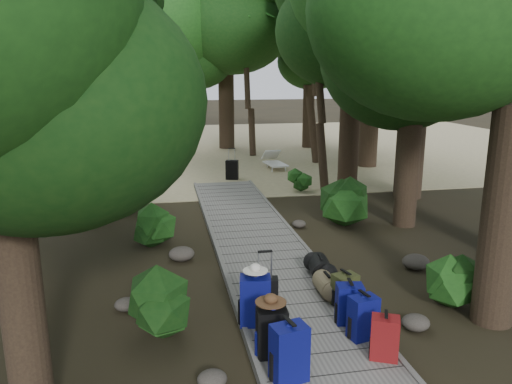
{
  "coord_description": "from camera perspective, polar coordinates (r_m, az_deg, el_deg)",
  "views": [
    {
      "loc": [
        -2.08,
        -9.83,
        3.88
      ],
      "look_at": [
        0.18,
        1.81,
        1.0
      ],
      "focal_mm": 35.0,
      "sensor_mm": 36.0,
      "label": 1
    }
  ],
  "objects": [
    {
      "name": "ground",
      "position": [
        10.77,
        0.92,
        -7.46
      ],
      "size": [
        120.0,
        120.0,
        0.0
      ],
      "primitive_type": "plane",
      "color": "black",
      "rests_on": "ground"
    },
    {
      "name": "sand_beach",
      "position": [
        26.2,
        -6.33,
        5.08
      ],
      "size": [
        40.0,
        22.0,
        0.02
      ],
      "primitive_type": "cube",
      "color": "tan",
      "rests_on": "ground"
    },
    {
      "name": "boardwalk",
      "position": [
        11.67,
        -0.09,
        -5.45
      ],
      "size": [
        2.0,
        12.0,
        0.12
      ],
      "primitive_type": "cube",
      "color": "slate",
      "rests_on": "ground"
    },
    {
      "name": "backpack_left_a",
      "position": [
        6.47,
        3.82,
        -17.57
      ],
      "size": [
        0.49,
        0.39,
        0.82
      ],
      "primitive_type": null,
      "rotation": [
        0.0,
        0.0,
        0.22
      ],
      "color": "navy",
      "rests_on": "boardwalk"
    },
    {
      "name": "backpack_left_b",
      "position": [
        6.95,
        1.82,
        -15.47
      ],
      "size": [
        0.42,
        0.31,
        0.75
      ],
      "primitive_type": null,
      "rotation": [
        0.0,
        0.0,
        -0.06
      ],
      "color": "black",
      "rests_on": "boardwalk"
    },
    {
      "name": "backpack_left_c",
      "position": [
        7.7,
        -0.09,
        -12.01
      ],
      "size": [
        0.51,
        0.4,
        0.85
      ],
      "primitive_type": null,
      "rotation": [
        0.0,
        0.0,
        -0.17
      ],
      "color": "navy",
      "rests_on": "boardwalk"
    },
    {
      "name": "backpack_right_a",
      "position": [
        7.13,
        14.51,
        -15.6
      ],
      "size": [
        0.44,
        0.39,
        0.66
      ],
      "primitive_type": null,
      "rotation": [
        0.0,
        0.0,
        -0.43
      ],
      "color": "maroon",
      "rests_on": "boardwalk"
    },
    {
      "name": "backpack_right_b",
      "position": [
        7.53,
        12.15,
        -13.6
      ],
      "size": [
        0.44,
        0.35,
        0.71
      ],
      "primitive_type": null,
      "rotation": [
        0.0,
        0.0,
        0.22
      ],
      "color": "navy",
      "rests_on": "boardwalk"
    },
    {
      "name": "backpack_right_c",
      "position": [
        7.91,
        10.64,
        -12.22
      ],
      "size": [
        0.44,
        0.34,
        0.68
      ],
      "primitive_type": null,
      "rotation": [
        0.0,
        0.0,
        -0.16
      ],
      "color": "navy",
      "rests_on": "boardwalk"
    },
    {
      "name": "backpack_right_d",
      "position": [
        8.45,
        10.14,
        -10.76
      ],
      "size": [
        0.45,
        0.37,
        0.59
      ],
      "primitive_type": null,
      "rotation": [
        0.0,
        0.0,
        0.27
      ],
      "color": "#3C421F",
      "rests_on": "boardwalk"
    },
    {
      "name": "duffel_right_khaki",
      "position": [
        8.8,
        8.08,
        -10.5
      ],
      "size": [
        0.36,
        0.54,
        0.36
      ],
      "primitive_type": null,
      "rotation": [
        0.0,
        0.0,
        0.0
      ],
      "color": "brown",
      "rests_on": "boardwalk"
    },
    {
      "name": "duffel_right_black",
      "position": [
        9.49,
        7.32,
        -8.54
      ],
      "size": [
        0.47,
        0.67,
        0.39
      ],
      "primitive_type": null,
      "rotation": [
        0.0,
        0.0,
        -0.14
      ],
      "color": "black",
      "rests_on": "boardwalk"
    },
    {
      "name": "suitcase_on_boardwalk",
      "position": [
        7.98,
        1.01,
        -11.92
      ],
      "size": [
        0.44,
        0.3,
        0.64
      ],
      "primitive_type": null,
      "rotation": [
        0.0,
        0.0,
        -0.18
      ],
      "color": "black",
      "rests_on": "boardwalk"
    },
    {
      "name": "lone_suitcase_on_sand",
      "position": [
        18.25,
        -2.76,
        2.55
      ],
      "size": [
        0.5,
        0.38,
        0.7
      ],
      "primitive_type": null,
      "rotation": [
        0.0,
        0.0,
        -0.3
      ],
      "color": "black",
      "rests_on": "sand_beach"
    },
    {
      "name": "hat_brown",
      "position": [
        6.8,
        1.71,
        -12.02
      ],
      "size": [
        0.42,
        0.42,
        0.13
      ],
      "primitive_type": null,
      "color": "#51351E",
      "rests_on": "backpack_left_b"
    },
    {
      "name": "hat_white",
      "position": [
        7.53,
        -0.08,
        -8.57
      ],
      "size": [
        0.38,
        0.38,
        0.13
      ],
      "primitive_type": null,
      "color": "silver",
      "rests_on": "backpack_left_c"
    },
    {
      "name": "kayak",
      "position": [
        20.51,
        -15.35,
        2.72
      ],
      "size": [
        0.87,
        2.91,
        0.29
      ],
      "primitive_type": "ellipsoid",
      "rotation": [
        0.0,
        0.0,
        0.08
      ],
      "color": "#AA0E1B",
      "rests_on": "sand_beach"
    },
    {
      "name": "sun_lounger",
      "position": [
        20.22,
        2.24,
        3.61
      ],
      "size": [
        0.9,
        2.15,
        0.68
      ],
      "primitive_type": null,
      "rotation": [
        0.0,
        0.0,
        0.11
      ],
      "color": "silver",
      "rests_on": "sand_beach"
    },
    {
      "name": "tree_right_c",
      "position": [
        12.92,
        17.75,
        13.8
      ],
      "size": [
        4.69,
        4.69,
        8.11
      ],
      "primitive_type": null,
      "color": "black",
      "rests_on": "ground"
    },
    {
      "name": "tree_right_e",
      "position": [
        17.4,
        11.08,
        16.94
      ],
      "size": [
        5.5,
        5.5,
        9.9
      ],
      "primitive_type": null,
      "color": "black",
      "rests_on": "ground"
    },
    {
      "name": "tree_right_f",
      "position": [
        21.12,
        13.36,
        17.6
      ],
      "size": [
        6.12,
        6.12,
        10.93
      ],
      "primitive_type": null,
      "color": "black",
      "rests_on": "ground"
    },
    {
      "name": "tree_left_a",
      "position": [
        5.69,
        -27.21,
        7.06
      ],
      "size": [
        4.05,
        4.05,
        6.75
      ],
      "primitive_type": null,
      "color": "black",
      "rests_on": "ground"
    },
    {
      "name": "tree_left_c",
      "position": [
        13.51,
        -19.57,
        13.06
      ],
      "size": [
        4.51,
        4.51,
        7.84
      ],
      "primitive_type": null,
      "color": "black",
      "rests_on": "ground"
    },
    {
      "name": "tree_back_a",
      "position": [
        24.63,
        -9.18,
        14.56
      ],
      "size": [
        5.02,
        5.02,
        8.69
      ],
      "primitive_type": null,
      "color": "black",
      "rests_on": "ground"
    },
    {
      "name": "tree_back_b",
      "position": [
        25.68,
        -3.52,
        17.53
      ],
      "size": [
        6.3,
        6.3,
        11.25
      ],
      "primitive_type": null,
      "color": "black",
      "rests_on": "ground"
    },
    {
      "name": "tree_back_c",
      "position": [
        25.98,
        6.15,
        14.3
      ],
      "size": [
        4.68,
        4.68,
        8.42
      ],
      "primitive_type": null,
      "color": "black",
      "rests_on": "ground"
    },
    {
      "name": "tree_back_d",
      "position": [
        24.93,
        -18.5,
        12.95
      ],
      "size": [
        4.64,
        4.64,
        7.74
      ],
      "primitive_type": null,
      "color": "black",
      "rests_on": "ground"
    },
    {
      "name": "palm_right_a",
      "position": [
        16.66,
        8.35,
        11.65
      ],
      "size": [
        3.92,
        3.92,
        6.67
      ],
      "primitive_type": null,
      "color": "#164212",
      "rests_on": "ground"
    },
    {
      "name": "palm_right_b",
      "position": [
        21.78,
        6.92,
        14.58
      ],
      "size": [
        4.42,
        4.42,
        8.54
      ],
      "primitive_type": null,
      "color": "#164212",
      "rests_on": "ground"
    },
    {
      "name": "palm_right_c",
      "position": [
        23.42,
        0.09,
        12.18
      ],
      "size": [
        4.12,
        4.12,
        6.55
      ],
      "primitive_type": null,
      "color": "#164212",
      "rests_on": "ground"
    },
    {
      "name": "palm_left_a",
      "position": [
        16.1,
        -19.23,
        11.39
      ],
      "size": [
        4.34,
        4.34,
        6.91
      ],
      "primitive_type": null,
      "color": "#164212",
      "rests_on": "ground"
    },
    {
      "name": "rock_left_a",
      "position": [
        6.73,
        -5.03,
        -20.53
      ],
      "size": [
        0.38,
        0.34,
        0.21
      ],
      "primitive_type": null,
      "color": "#4C473F",
      "rests_on": "ground"
    },
    {
      "name": "rock_left_b",
      "position": [
        8.77,
        -14.62,
        -12.31
      ],
      "size": [
        0.38,
        0.35,
        0.21
      ],
      "primitive_type": null,
      "color": "#4C473F",
      "rests_on": "ground"
    },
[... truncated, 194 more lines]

